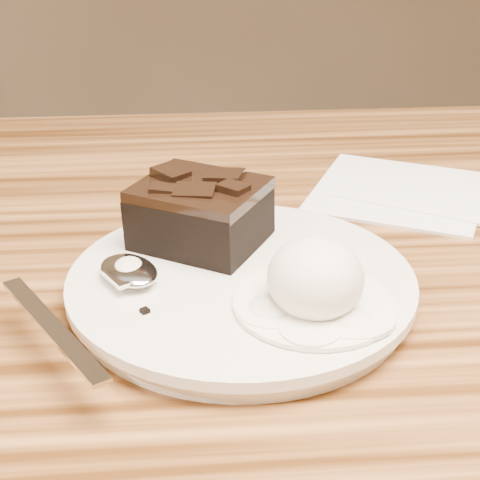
{
  "coord_description": "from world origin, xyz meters",
  "views": [
    {
      "loc": [
        -0.11,
        -0.45,
        1.02
      ],
      "look_at": [
        -0.07,
        -0.0,
        0.79
      ],
      "focal_mm": 57.98,
      "sensor_mm": 36.0,
      "label": 1
    }
  ],
  "objects": [
    {
      "name": "ice_cream_scoop",
      "position": [
        -0.03,
        -0.05,
        0.79
      ],
      "size": [
        0.06,
        0.06,
        0.05
      ],
      "primitive_type": "ellipsoid",
      "color": "silver",
      "rests_on": "plate"
    },
    {
      "name": "napkin",
      "position": [
        0.08,
        0.16,
        0.75
      ],
      "size": [
        0.19,
        0.19,
        0.01
      ],
      "primitive_type": "cube",
      "rotation": [
        0.0,
        0.0,
        -0.45
      ],
      "color": "white",
      "rests_on": "dining_table"
    },
    {
      "name": "crumb_b",
      "position": [
        -0.13,
        -0.05,
        0.77
      ],
      "size": [
        0.01,
        0.01,
        0.0
      ],
      "primitive_type": "cube",
      "rotation": [
        0.0,
        0.0,
        0.6
      ],
      "color": "black",
      "rests_on": "plate"
    },
    {
      "name": "plate",
      "position": [
        -0.07,
        -0.01,
        0.76
      ],
      "size": [
        0.23,
        0.23,
        0.02
      ],
      "primitive_type": "cylinder",
      "color": "silver",
      "rests_on": "dining_table"
    },
    {
      "name": "brownie",
      "position": [
        -0.1,
        0.04,
        0.79
      ],
      "size": [
        0.11,
        0.1,
        0.04
      ],
      "primitive_type": "cube",
      "rotation": [
        0.0,
        0.0,
        -0.54
      ],
      "color": "black",
      "rests_on": "plate"
    },
    {
      "name": "crumb_c",
      "position": [
        -0.11,
        0.01,
        0.77
      ],
      "size": [
        0.01,
        0.01,
        0.0
      ],
      "primitive_type": "cube",
      "rotation": [
        0.0,
        0.0,
        0.84
      ],
      "color": "black",
      "rests_on": "plate"
    },
    {
      "name": "melt_puddle",
      "position": [
        -0.03,
        -0.05,
        0.77
      ],
      "size": [
        0.1,
        0.1,
        0.0
      ],
      "primitive_type": "cylinder",
      "color": "white",
      "rests_on": "plate"
    },
    {
      "name": "spoon",
      "position": [
        -0.14,
        -0.01,
        0.77
      ],
      "size": [
        0.13,
        0.18,
        0.01
      ],
      "primitive_type": null,
      "rotation": [
        0.0,
        0.0,
        0.54
      ],
      "color": "silver",
      "rests_on": "plate"
    },
    {
      "name": "crumb_a",
      "position": [
        -0.06,
        -0.03,
        0.77
      ],
      "size": [
        0.01,
        0.01,
        0.0
      ],
      "primitive_type": "cube",
      "rotation": [
        0.0,
        0.0,
        0.29
      ],
      "color": "black",
      "rests_on": "plate"
    }
  ]
}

